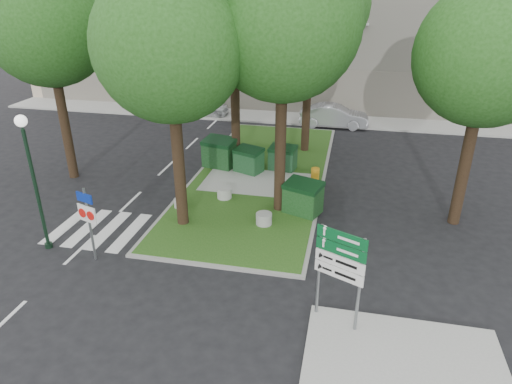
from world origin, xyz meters
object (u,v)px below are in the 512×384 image
(tree_median_mid, at_px, (236,24))
(tree_median_near_right, at_px, (286,6))
(dumpster_c, at_px, (283,158))
(car_silver, at_px, (334,116))
(dumpster_b, at_px, (249,160))
(dumpster_a, at_px, (220,153))
(bollard_right, at_px, (264,219))
(litter_bin, at_px, (315,175))
(street_lamp, at_px, (31,168))
(directional_sign, at_px, (340,263))
(dumpster_d, at_px, (303,198))
(bollard_left, at_px, (180,203))
(bollard_mid, at_px, (224,193))
(tree_median_near_left, at_px, (172,30))
(tree_street_right, at_px, (493,40))
(car_white, at_px, (200,106))
(traffic_sign_pole, at_px, (88,215))
(tree_street_left, at_px, (47,10))

(tree_median_mid, bearing_deg, tree_median_near_right, -56.31)
(dumpster_c, bearing_deg, car_silver, 85.15)
(dumpster_c, bearing_deg, dumpster_b, -147.49)
(dumpster_a, xyz_separation_m, bollard_right, (3.41, -5.55, -0.50))
(litter_bin, bearing_deg, dumpster_c, 143.63)
(street_lamp, height_order, directional_sign, street_lamp)
(tree_median_near_right, xyz_separation_m, dumpster_b, (-2.25, 3.63, -7.26))
(dumpster_d, height_order, car_silver, dumpster_d)
(tree_median_near_right, relative_size, street_lamp, 2.33)
(bollard_right, bearing_deg, bollard_left, 169.30)
(street_lamp, height_order, car_silver, street_lamp)
(bollard_mid, bearing_deg, dumpster_b, 83.77)
(dumpster_c, xyz_separation_m, litter_bin, (1.76, -1.30, -0.25))
(tree_median_mid, bearing_deg, tree_median_near_left, -94.40)
(dumpster_c, height_order, directional_sign, directional_sign)
(tree_street_right, bearing_deg, car_white, 139.48)
(car_silver, bearing_deg, tree_street_right, -155.33)
(tree_median_near_right, xyz_separation_m, traffic_sign_pole, (-5.72, -5.01, -6.25))
(dumpster_b, height_order, street_lamp, street_lamp)
(tree_median_near_left, bearing_deg, dumpster_c, 65.75)
(tree_median_near_right, height_order, car_silver, tree_median_near_right)
(street_lamp, bearing_deg, traffic_sign_pole, -9.28)
(dumpster_d, relative_size, street_lamp, 0.35)
(dumpster_a, bearing_deg, tree_median_near_left, -73.20)
(dumpster_d, xyz_separation_m, litter_bin, (0.20, 3.22, -0.31))
(dumpster_d, distance_m, bollard_left, 5.16)
(dumpster_b, height_order, bollard_left, dumpster_b)
(tree_median_near_right, distance_m, bollard_right, 7.80)
(street_lamp, xyz_separation_m, car_white, (-0.27, 18.03, -2.40))
(tree_street_right, xyz_separation_m, directional_sign, (-4.39, -7.06, -4.96))
(tree_street_right, bearing_deg, dumpster_a, 161.91)
(bollard_left, bearing_deg, dumpster_a, 85.99)
(tree_street_right, bearing_deg, dumpster_b, 161.28)
(tree_street_left, bearing_deg, tree_street_right, -3.27)
(tree_median_near_left, relative_size, bollard_mid, 16.64)
(directional_sign, bearing_deg, car_silver, 118.16)
(tree_street_right, xyz_separation_m, litter_bin, (-5.89, 2.53, -6.52))
(tree_median_mid, distance_m, dumpster_c, 6.70)
(bollard_right, bearing_deg, tree_median_near_left, -170.84)
(bollard_left, xyz_separation_m, bollard_mid, (1.59, 1.24, 0.04))
(tree_street_left, xyz_separation_m, bollard_left, (6.31, -2.30, -7.35))
(bollard_right, bearing_deg, dumpster_b, 109.38)
(bollard_right, bearing_deg, car_silver, 82.55)
(tree_median_near_right, xyz_separation_m, bollard_left, (-4.19, -0.80, -7.68))
(bollard_right, relative_size, traffic_sign_pole, 0.23)
(dumpster_d, xyz_separation_m, car_silver, (0.50, 12.85, -0.05))
(bollard_left, bearing_deg, bollard_right, -10.70)
(tree_median_near_left, xyz_separation_m, tree_median_mid, (0.50, 6.50, -0.34))
(dumpster_a, height_order, directional_sign, directional_sign)
(dumpster_c, bearing_deg, street_lamp, -119.34)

